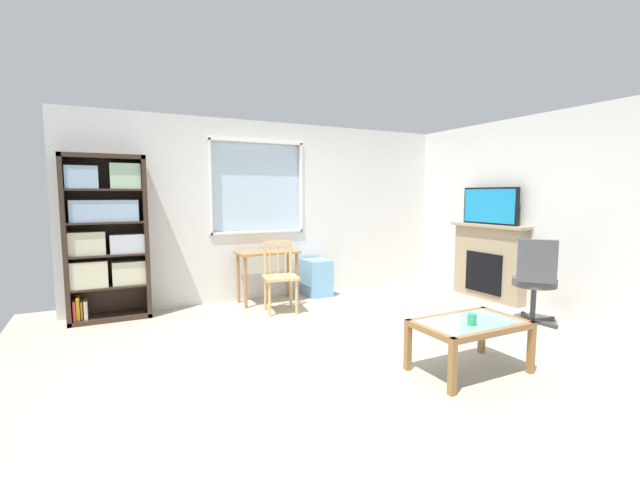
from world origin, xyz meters
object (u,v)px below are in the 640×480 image
(fireplace, at_px, (488,261))
(sippy_cup, at_px, (472,319))
(tv, at_px, (490,206))
(coffee_table, at_px, (470,329))
(desk_under_window, at_px, (267,261))
(plastic_drawer_unit, at_px, (317,278))
(wooden_chair, at_px, (280,276))
(bookshelf, at_px, (106,234))
(office_chair, at_px, (535,277))

(fireplace, xyz_separation_m, sippy_cup, (-2.24, -1.83, -0.06))
(sippy_cup, bearing_deg, tv, 39.46)
(tv, xyz_separation_m, coffee_table, (-2.16, -1.75, -0.96))
(desk_under_window, bearing_deg, plastic_drawer_unit, 3.64)
(wooden_chair, bearing_deg, coffee_table, -73.53)
(bookshelf, relative_size, coffee_table, 2.11)
(tv, height_order, sippy_cup, tv)
(bookshelf, bearing_deg, tv, -15.40)
(desk_under_window, xyz_separation_m, wooden_chair, (-0.02, -0.51, -0.12))
(bookshelf, xyz_separation_m, fireplace, (4.87, -1.34, -0.49))
(tv, relative_size, office_chair, 0.92)
(coffee_table, bearing_deg, plastic_drawer_unit, 88.58)
(fireplace, xyz_separation_m, tv, (-0.02, -0.00, 0.79))
(wooden_chair, height_order, fireplace, fireplace)
(bookshelf, xyz_separation_m, coffee_table, (2.68, -3.09, -0.65))
(tv, bearing_deg, office_chair, -113.98)
(wooden_chair, height_order, plastic_drawer_unit, wooden_chair)
(bookshelf, height_order, coffee_table, bookshelf)
(office_chair, distance_m, sippy_cup, 1.86)
(bookshelf, height_order, plastic_drawer_unit, bookshelf)
(desk_under_window, height_order, tv, tv)
(sippy_cup, bearing_deg, bookshelf, 129.62)
(bookshelf, height_order, tv, bookshelf)
(sippy_cup, bearing_deg, desk_under_window, 101.97)
(wooden_chair, distance_m, tv, 3.11)
(bookshelf, distance_m, plastic_drawer_unit, 2.86)
(office_chair, bearing_deg, plastic_drawer_unit, 123.42)
(bookshelf, distance_m, sippy_cup, 4.15)
(office_chair, bearing_deg, desk_under_window, 135.21)
(plastic_drawer_unit, height_order, sippy_cup, plastic_drawer_unit)
(desk_under_window, relative_size, wooden_chair, 0.93)
(bookshelf, distance_m, fireplace, 5.07)
(plastic_drawer_unit, relative_size, fireplace, 0.43)
(plastic_drawer_unit, xyz_separation_m, coffee_table, (-0.08, -3.03, 0.10))
(wooden_chair, bearing_deg, office_chair, -37.58)
(plastic_drawer_unit, relative_size, tv, 0.58)
(wooden_chair, bearing_deg, tv, -13.86)
(desk_under_window, xyz_separation_m, sippy_cup, (0.65, -3.06, -0.10))
(plastic_drawer_unit, height_order, office_chair, office_chair)
(desk_under_window, height_order, office_chair, office_chair)
(bookshelf, height_order, office_chair, bookshelf)
(wooden_chair, relative_size, fireplace, 0.72)
(office_chair, xyz_separation_m, sippy_cup, (-1.72, -0.71, -0.07))
(tv, relative_size, sippy_cup, 10.25)
(wooden_chair, distance_m, coffee_table, 2.58)
(fireplace, relative_size, office_chair, 1.24)
(desk_under_window, distance_m, office_chair, 3.34)
(plastic_drawer_unit, xyz_separation_m, tv, (2.09, -1.28, 1.06))
(plastic_drawer_unit, relative_size, office_chair, 0.54)
(coffee_table, bearing_deg, bookshelf, 130.98)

